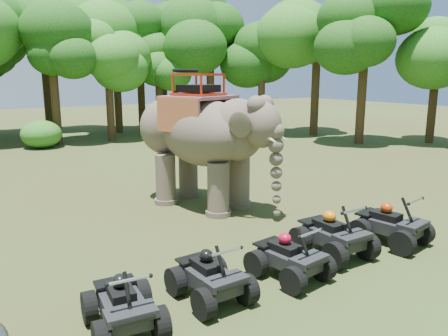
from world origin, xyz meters
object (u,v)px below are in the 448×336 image
(atv_2, at_px, (290,252))
(atv_3, at_px, (334,229))
(atv_1, at_px, (210,270))
(atv_4, at_px, (391,219))
(atv_0, at_px, (123,298))
(elephant, at_px, (202,139))

(atv_2, bearing_deg, atv_3, 3.95)
(atv_1, bearing_deg, atv_2, -5.89)
(atv_2, distance_m, atv_4, 3.61)
(atv_0, height_order, atv_2, atv_2)
(atv_2, relative_size, atv_4, 0.92)
(atv_1, relative_size, atv_4, 0.92)
(atv_2, relative_size, atv_3, 0.91)
(atv_2, xyz_separation_m, atv_3, (1.74, 0.34, 0.06))
(elephant, bearing_deg, atv_3, -105.04)
(atv_1, distance_m, atv_3, 3.69)
(elephant, distance_m, atv_4, 6.46)
(elephant, relative_size, atv_4, 2.99)
(atv_1, bearing_deg, atv_0, -178.07)
(atv_3, xyz_separation_m, atv_4, (1.86, -0.29, -0.01))
(atv_4, bearing_deg, atv_1, 170.01)
(atv_2, bearing_deg, atv_1, 168.12)
(atv_4, bearing_deg, elephant, 103.53)
(atv_1, bearing_deg, atv_4, -2.29)
(atv_1, relative_size, atv_2, 1.00)
(atv_3, bearing_deg, atv_2, -167.48)
(atv_3, bearing_deg, atv_1, -175.76)
(atv_3, distance_m, atv_4, 1.89)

